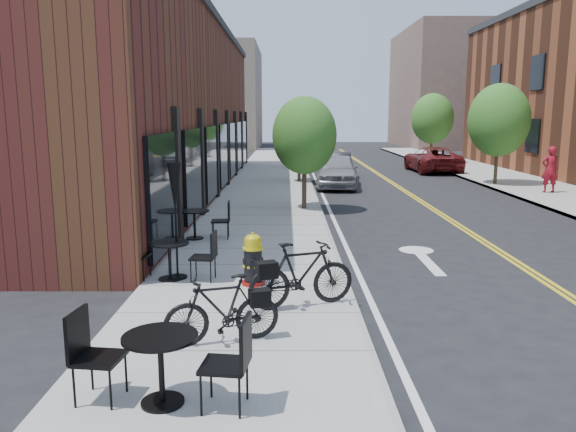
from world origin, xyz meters
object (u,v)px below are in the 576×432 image
object	(u,v)px
bicycle_right	(302,274)
bistro_set_a	(161,359)
bistro_set_c	(194,220)
bistro_set_b	(170,255)
parked_car_a	(337,171)
parked_car_c	(316,154)
patio_umbrella	(175,196)
parked_car_far	(432,159)
bicycle_left	(222,309)
parked_car_b	(337,165)
fire_hydrant	(253,260)
pedestrian	(550,169)

from	to	relation	value
bicycle_right	bistro_set_a	world-z (taller)	bicycle_right
bistro_set_c	bistro_set_b	bearing A→B (deg)	-91.41
parked_car_a	parked_car_c	world-z (taller)	parked_car_a
patio_umbrella	parked_car_far	bearing A→B (deg)	64.26
bicycle_left	parked_car_a	xyz separation A→B (m)	(3.25, 18.23, 0.16)
bistro_set_c	parked_car_b	bearing A→B (deg)	68.53
fire_hydrant	bistro_set_c	distance (m)	4.35
bistro_set_b	patio_umbrella	distance (m)	1.16
parked_car_far	fire_hydrant	bearing A→B (deg)	66.35
fire_hydrant	pedestrian	distance (m)	17.26
bistro_set_c	bicycle_right	bearing A→B (deg)	-66.36
bicycle_left	patio_umbrella	bearing A→B (deg)	-175.14
bicycle_left	patio_umbrella	world-z (taller)	patio_umbrella
bistro_set_b	parked_car_c	xyz separation A→B (m)	(4.29, 28.14, 0.07)
bistro_set_b	parked_car_a	distance (m)	15.83
patio_umbrella	fire_hydrant	bearing A→B (deg)	-15.29
fire_hydrant	bistro_set_b	world-z (taller)	fire_hydrant
parked_car_a	pedestrian	bearing A→B (deg)	-10.97
fire_hydrant	pedestrian	world-z (taller)	pedestrian
bistro_set_c	parked_car_a	bearing A→B (deg)	64.47
bistro_set_b	pedestrian	world-z (taller)	pedestrian
bicycle_right	parked_car_a	xyz separation A→B (m)	(2.09, 16.71, 0.09)
parked_car_b	bicycle_right	bearing A→B (deg)	-94.04
fire_hydrant	patio_umbrella	size ratio (longest dim) A/B	0.44
parked_car_far	bistro_set_b	bearing A→B (deg)	62.55
bistro_set_a	parked_car_c	bearing A→B (deg)	91.31
bistro_set_a	fire_hydrant	bearing A→B (deg)	87.69
bistro_set_a	pedestrian	size ratio (longest dim) A/B	1.03
bistro_set_c	pedestrian	size ratio (longest dim) A/B	0.95
bistro_set_b	bistro_set_a	bearing A→B (deg)	-73.80
bicycle_left	pedestrian	bearing A→B (deg)	126.44
bicycle_right	parked_car_far	bearing A→B (deg)	-38.85
patio_umbrella	parked_car_a	bearing A→B (deg)	73.34
parked_car_c	parked_car_far	world-z (taller)	parked_car_far
bistro_set_b	bistro_set_c	xyz separation A→B (m)	(-0.11, 3.67, 0.01)
parked_car_b	parked_car_far	size ratio (longest dim) A/B	0.79
bicycle_left	pedestrian	distance (m)	19.58
patio_umbrella	parked_car_b	distance (m)	19.38
bistro_set_c	parked_car_c	xyz separation A→B (m)	(4.40, 24.47, 0.06)
fire_hydrant	parked_car_far	world-z (taller)	parked_car_far
patio_umbrella	parked_car_far	distance (m)	24.65
bicycle_left	bistro_set_c	world-z (taller)	bicycle_left
bistro_set_c	parked_car_c	bearing A→B (deg)	76.71
bistro_set_c	parked_car_a	xyz separation A→B (m)	(4.73, 11.47, 0.16)
bicycle_right	patio_umbrella	bearing A→B (deg)	35.55
bistro_set_c	bistro_set_a	bearing A→B (deg)	-86.37
parked_car_far	pedestrian	distance (m)	10.05
bistro_set_c	parked_car_far	size ratio (longest dim) A/B	0.35
bistro_set_c	parked_car_a	distance (m)	12.41
fire_hydrant	parked_car_a	bearing A→B (deg)	60.45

